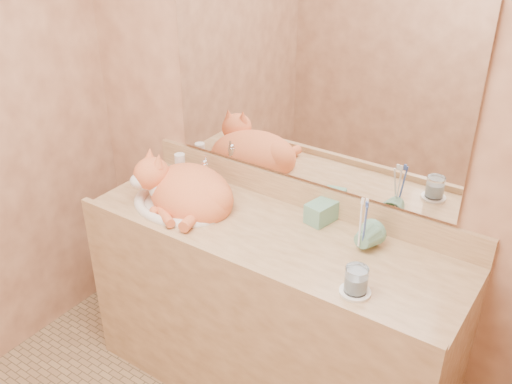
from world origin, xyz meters
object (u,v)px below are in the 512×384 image
Objects in this scene: soap_dispenser at (312,206)px; water_glass at (356,280)px; sink_basin at (181,190)px; toothbrush_cup at (361,243)px; cat at (184,188)px; vanity_counter at (269,315)px.

water_glass is at bearing -27.91° from soap_dispenser.
sink_basin is 4.10× the size of toothbrush_cup.
toothbrush_cup is at bearing -1.62° from soap_dispenser.
water_glass is (0.34, -0.29, -0.04)m from soap_dispenser.
cat reaches higher than water_glass.
toothbrush_cup is 1.14× the size of water_glass.
soap_dispenser is (0.11, 0.14, 0.52)m from vanity_counter.
soap_dispenser is 2.05× the size of water_glass.
water_glass is at bearing -12.73° from sink_basin.
sink_basin is 0.81m from toothbrush_cup.
water_glass reaches higher than toothbrush_cup.
cat is 4.61× the size of water_glass.
cat is at bearing 170.82° from water_glass.
vanity_counter is at bearing 18.34° from cat.
cat is 0.90m from water_glass.
water_glass is (0.89, -0.14, -0.02)m from cat.
water_glass is at bearing -68.73° from toothbrush_cup.
vanity_counter is 0.60m from toothbrush_cup.
water_glass reaches higher than vanity_counter.
toothbrush_cup is at bearing 11.90° from vanity_counter.
sink_basin is at bearing 171.86° from water_glass.
vanity_counter is 3.61× the size of sink_basin.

